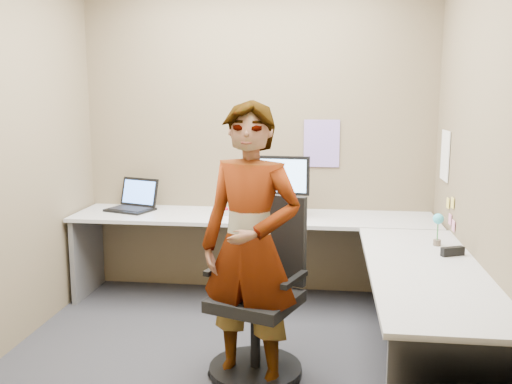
# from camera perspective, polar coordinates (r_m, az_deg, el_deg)

# --- Properties ---
(ground) EXTENTS (3.00, 3.00, 0.00)m
(ground) POSITION_cam_1_polar(r_m,az_deg,el_deg) (4.00, -2.27, -15.59)
(ground) COLOR black
(ground) RESTS_ON ground
(wall_back) EXTENTS (3.00, 0.00, 3.00)m
(wall_back) POSITION_cam_1_polar(r_m,az_deg,el_deg) (4.91, 0.14, 5.54)
(wall_back) COLOR brown
(wall_back) RESTS_ON ground
(wall_right) EXTENTS (0.00, 2.70, 2.70)m
(wall_right) POSITION_cam_1_polar(r_m,az_deg,el_deg) (3.69, 21.26, 3.49)
(wall_right) COLOR brown
(wall_right) RESTS_ON ground
(wall_left) EXTENTS (0.00, 2.70, 2.70)m
(wall_left) POSITION_cam_1_polar(r_m,az_deg,el_deg) (4.15, -23.32, 3.98)
(wall_left) COLOR brown
(wall_left) RESTS_ON ground
(desk) EXTENTS (2.98, 2.58, 0.73)m
(desk) POSITION_cam_1_polar(r_m,az_deg,el_deg) (4.11, 4.63, -6.13)
(desk) COLOR silver
(desk) RESTS_ON ground
(paper_ream) EXTENTS (0.31, 0.23, 0.06)m
(paper_ream) POSITION_cam_1_polar(r_m,az_deg,el_deg) (4.57, 2.41, -2.28)
(paper_ream) COLOR #B61213
(paper_ream) RESTS_ON desk
(monitor) EXTENTS (0.47, 0.15, 0.44)m
(monitor) POSITION_cam_1_polar(r_m,az_deg,el_deg) (4.53, 2.45, 1.34)
(monitor) COLOR black
(monitor) RESTS_ON paper_ream
(laptop) EXTENTS (0.45, 0.41, 0.26)m
(laptop) POSITION_cam_1_polar(r_m,az_deg,el_deg) (5.01, -12.09, -0.98)
(laptop) COLOR black
(laptop) RESTS_ON desk
(trackball_mouse) EXTENTS (0.12, 0.08, 0.07)m
(trackball_mouse) POSITION_cam_1_polar(r_m,az_deg,el_deg) (4.69, -2.97, -2.01)
(trackball_mouse) COLOR #B7B7BC
(trackball_mouse) RESTS_ON desk
(origami) EXTENTS (0.10, 0.10, 0.06)m
(origami) POSITION_cam_1_polar(r_m,az_deg,el_deg) (4.61, -1.80, -2.17)
(origami) COLOR white
(origami) RESTS_ON desk
(stapler) EXTENTS (0.15, 0.10, 0.05)m
(stapler) POSITION_cam_1_polar(r_m,az_deg,el_deg) (3.72, 19.06, -5.63)
(stapler) COLOR black
(stapler) RESTS_ON desk
(flower) EXTENTS (0.07, 0.07, 0.22)m
(flower) POSITION_cam_1_polar(r_m,az_deg,el_deg) (3.91, 17.74, -3.09)
(flower) COLOR brown
(flower) RESTS_ON desk
(calendar_purple) EXTENTS (0.30, 0.01, 0.40)m
(calendar_purple) POSITION_cam_1_polar(r_m,az_deg,el_deg) (4.87, 6.58, 4.85)
(calendar_purple) COLOR #846BB7
(calendar_purple) RESTS_ON wall_back
(calendar_white) EXTENTS (0.01, 0.28, 0.38)m
(calendar_white) POSITION_cam_1_polar(r_m,az_deg,el_deg) (4.57, 18.38, 3.47)
(calendar_white) COLOR white
(calendar_white) RESTS_ON wall_right
(sticky_note_a) EXTENTS (0.01, 0.07, 0.07)m
(sticky_note_a) POSITION_cam_1_polar(r_m,az_deg,el_deg) (4.27, 19.06, -1.04)
(sticky_note_a) COLOR #F2E059
(sticky_note_a) RESTS_ON wall_right
(sticky_note_b) EXTENTS (0.01, 0.07, 0.07)m
(sticky_note_b) POSITION_cam_1_polar(r_m,az_deg,el_deg) (4.35, 18.83, -2.60)
(sticky_note_b) COLOR pink
(sticky_note_b) RESTS_ON wall_right
(sticky_note_c) EXTENTS (0.01, 0.07, 0.07)m
(sticky_note_c) POSITION_cam_1_polar(r_m,az_deg,el_deg) (4.24, 19.13, -3.21)
(sticky_note_c) COLOR pink
(sticky_note_c) RESTS_ON wall_right
(sticky_note_d) EXTENTS (0.01, 0.07, 0.07)m
(sticky_note_d) POSITION_cam_1_polar(r_m,az_deg,el_deg) (4.42, 18.65, -1.06)
(sticky_note_d) COLOR #F2E059
(sticky_note_d) RESTS_ON wall_right
(office_chair) EXTENTS (0.62, 0.61, 1.08)m
(office_chair) POSITION_cam_1_polar(r_m,az_deg,el_deg) (3.57, 0.44, -11.10)
(office_chair) COLOR black
(office_chair) RESTS_ON ground
(person) EXTENTS (0.70, 0.57, 1.68)m
(person) POSITION_cam_1_polar(r_m,az_deg,el_deg) (3.30, -0.57, -5.55)
(person) COLOR #999399
(person) RESTS_ON ground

